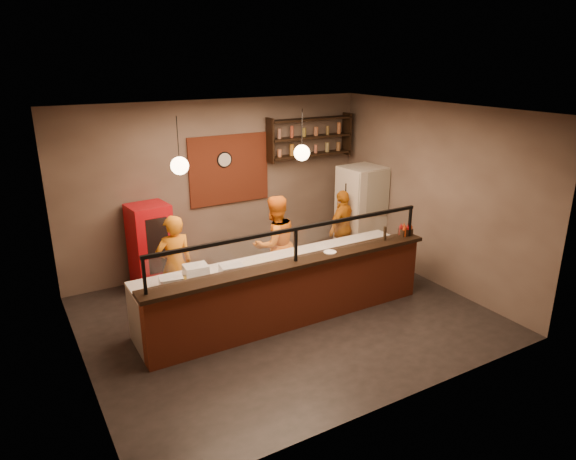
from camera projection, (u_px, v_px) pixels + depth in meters
floor at (286, 317)px, 8.15m from camera, size 6.00×6.00×0.00m
ceiling at (285, 111)px, 7.12m from camera, size 6.00×6.00×0.00m
wall_back at (220, 186)px, 9.68m from camera, size 6.00×0.00×6.00m
wall_left at (71, 259)px, 6.21m from camera, size 0.00×5.00×5.00m
wall_right at (432, 195)px, 9.06m from camera, size 0.00×5.00×5.00m
wall_front at (400, 281)px, 5.59m from camera, size 6.00×0.00×6.00m
brick_patch at (229, 169)px, 9.66m from camera, size 1.60×0.04×1.30m
service_counter at (296, 295)px, 7.74m from camera, size 4.60×0.25×1.00m
counter_ledge at (296, 263)px, 7.57m from camera, size 4.70×0.37×0.06m
worktop_cabinet at (279, 288)px, 8.18m from camera, size 4.60×0.75×0.85m
worktop at (279, 261)px, 8.03m from camera, size 4.60×0.75×0.05m
sneeze_guard at (296, 241)px, 7.46m from camera, size 4.50×0.05×0.52m
wall_shelving at (310, 137)px, 10.18m from camera, size 1.84×0.28×0.85m
wall_clock at (224, 160)px, 9.53m from camera, size 0.30×0.04×0.30m
pendant_left at (180, 166)px, 6.78m from camera, size 0.24×0.24×0.77m
pendant_right at (302, 153)px, 7.68m from camera, size 0.24×0.24×0.77m
cook_left at (175, 265)px, 8.08m from camera, size 0.61×0.41×1.62m
cook_mid at (275, 244)px, 8.82m from camera, size 0.88×0.71×1.71m
cook_right at (343, 228)px, 9.98m from camera, size 0.96×0.69×1.51m
fridge at (361, 213)px, 10.30m from camera, size 0.84×0.79×1.88m
red_cooler at (151, 247)px, 8.96m from camera, size 0.71×0.67×1.53m
pizza_dough at (260, 263)px, 7.87m from camera, size 0.66×0.66×0.01m
prep_tub_a at (171, 282)px, 7.06m from camera, size 0.35×0.30×0.16m
prep_tub_b at (196, 271)px, 7.41m from camera, size 0.36×0.29×0.17m
prep_tub_c at (232, 270)px, 7.44m from camera, size 0.35×0.29×0.16m
rolling_pin at (179, 279)px, 7.25m from camera, size 0.38×0.12×0.06m
condiment_caddy at (405, 232)px, 8.65m from camera, size 0.21×0.17×0.11m
pepper_mill at (385, 233)px, 8.39m from camera, size 0.05×0.05×0.23m
small_plate at (330, 252)px, 7.89m from camera, size 0.24×0.24×0.01m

